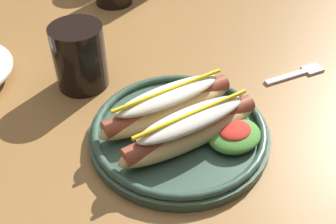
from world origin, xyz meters
TOP-DOWN VIEW (x-y plane):
  - dining_table at (0.00, 0.00)m, footprint 1.14×1.02m
  - hot_dog_plate at (-0.01, -0.21)m, footprint 0.27×0.27m
  - fork at (0.26, -0.20)m, footprint 0.12×0.04m
  - extra_cup at (-0.07, -0.01)m, footprint 0.09×0.09m

SIDE VIEW (x-z plane):
  - dining_table at x=0.00m, z-range 0.27..1.01m
  - fork at x=0.26m, z-range 0.74..0.74m
  - hot_dog_plate at x=-0.01m, z-range 0.73..0.80m
  - extra_cup at x=-0.07m, z-range 0.74..0.85m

